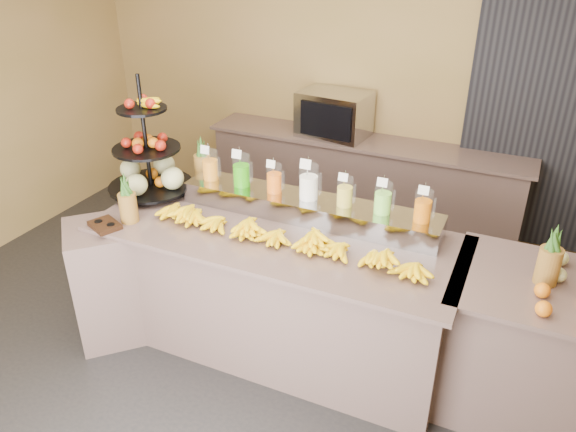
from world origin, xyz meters
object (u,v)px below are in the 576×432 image
Objects in this scene: pitcher_tray at (308,208)px; banana_heap at (280,231)px; right_fruit_pile at (572,291)px; fruit_stand at (153,165)px; condiment_caddy at (105,225)px; oven_warmer at (334,114)px.

banana_heap is (-0.05, -0.36, -0.01)m from pitcher_tray.
pitcher_tray is 4.37× the size of right_fruit_pile.
banana_heap is 2.18× the size of fruit_stand.
condiment_caddy is at bearing -172.16° from right_fruit_pile.
oven_warmer is (0.76, 2.37, 0.20)m from condiment_caddy.
pitcher_tray is 2.05× the size of fruit_stand.
banana_heap reaches higher than pitcher_tray.
oven_warmer is at bearing 100.80° from banana_heap.
condiment_caddy is (-1.20, -0.70, -0.06)m from pitcher_tray.
pitcher_tray is at bearing 30.39° from condiment_caddy.
fruit_stand reaches higher than right_fruit_pile.
banana_heap is 1.21m from fruit_stand.
banana_heap is at bearing 16.52° from condiment_caddy.
pitcher_tray is 1.39m from condiment_caddy.
banana_heap reaches higher than condiment_caddy.
banana_heap is at bearing -178.18° from right_fruit_pile.
right_fruit_pile is at bearing -37.14° from oven_warmer.
condiment_caddy is (0.02, -0.60, -0.21)m from fruit_stand.
oven_warmer reaches higher than pitcher_tray.
fruit_stand is at bearing -107.73° from oven_warmer.
oven_warmer is at bearing 104.63° from pitcher_tray.
fruit_stand reaches higher than condiment_caddy.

